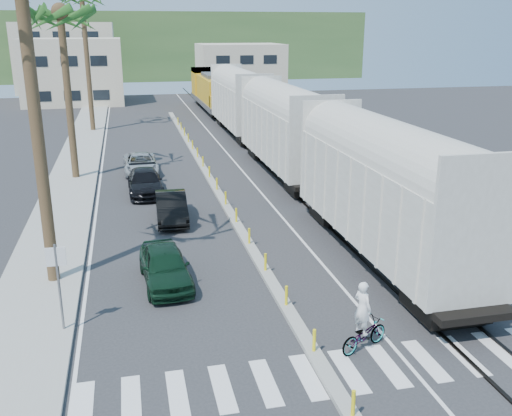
{
  "coord_description": "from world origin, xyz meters",
  "views": [
    {
      "loc": [
        -4.94,
        -14.97,
        9.23
      ],
      "look_at": [
        0.14,
        7.27,
        2.0
      ],
      "focal_mm": 40.0,
      "sensor_mm": 36.0,
      "label": 1
    }
  ],
  "objects": [
    {
      "name": "sidewalk",
      "position": [
        -8.5,
        25.0,
        0.07
      ],
      "size": [
        3.0,
        90.0,
        0.15
      ],
      "primitive_type": "cube",
      "color": "gray",
      "rests_on": "ground"
    },
    {
      "name": "car_third",
      "position": [
        -4.11,
        17.59,
        0.69
      ],
      "size": [
        2.11,
        4.82,
        1.38
      ],
      "primitive_type": "imported",
      "rotation": [
        0.0,
        0.0,
        0.02
      ],
      "color": "black",
      "rests_on": "ground"
    },
    {
      "name": "median",
      "position": [
        0.0,
        19.96,
        0.09
      ],
      "size": [
        0.45,
        60.0,
        0.85
      ],
      "color": "gray",
      "rests_on": "ground"
    },
    {
      "name": "street_sign",
      "position": [
        -7.3,
        2.0,
        1.97
      ],
      "size": [
        0.6,
        0.08,
        3.0
      ],
      "color": "slate",
      "rests_on": "ground"
    },
    {
      "name": "ground",
      "position": [
        0.0,
        0.0,
        0.0
      ],
      "size": [
        140.0,
        140.0,
        0.0
      ],
      "primitive_type": "plane",
      "color": "#28282B",
      "rests_on": "ground"
    },
    {
      "name": "cyclist",
      "position": [
        1.54,
        -0.99,
        0.69
      ],
      "size": [
        2.01,
        2.3,
        2.21
      ],
      "rotation": [
        0.0,
        0.0,
        2.0
      ],
      "color": "#9EA0A5",
      "rests_on": "ground"
    },
    {
      "name": "car_rear",
      "position": [
        -4.19,
        22.66,
        0.65
      ],
      "size": [
        2.3,
        4.73,
        1.29
      ],
      "primitive_type": "imported",
      "rotation": [
        0.0,
        0.0,
        0.02
      ],
      "color": "#B9BCBF",
      "rests_on": "ground"
    },
    {
      "name": "crosswalk",
      "position": [
        0.0,
        -2.0,
        0.01
      ],
      "size": [
        14.0,
        2.2,
        0.01
      ],
      "primitive_type": "cube",
      "color": "silver",
      "rests_on": "ground"
    },
    {
      "name": "palm_trees",
      "position": [
        -8.1,
        22.7,
        10.81
      ],
      "size": [
        3.5,
        37.2,
        13.75
      ],
      "color": "brown",
      "rests_on": "ground"
    },
    {
      "name": "buildings",
      "position": [
        -6.41,
        71.66,
        4.36
      ],
      "size": [
        38.0,
        27.0,
        10.0
      ],
      "color": "#BEB097",
      "rests_on": "ground"
    },
    {
      "name": "freight_train",
      "position": [
        5.0,
        26.07,
        2.91
      ],
      "size": [
        3.0,
        60.94,
        5.85
      ],
      "color": "#B2B0A3",
      "rests_on": "ground"
    },
    {
      "name": "rails",
      "position": [
        5.0,
        28.0,
        0.03
      ],
      "size": [
        1.56,
        100.0,
        0.06
      ],
      "color": "black",
      "rests_on": "ground"
    },
    {
      "name": "hillside",
      "position": [
        0.0,
        100.0,
        6.0
      ],
      "size": [
        80.0,
        20.0,
        12.0
      ],
      "primitive_type": "cube",
      "color": "#385628",
      "rests_on": "ground"
    },
    {
      "name": "car_lead",
      "position": [
        -3.88,
        4.98,
        0.72
      ],
      "size": [
        2.27,
        4.45,
        1.44
      ],
      "primitive_type": "imported",
      "rotation": [
        0.0,
        0.0,
        0.07
      ],
      "color": "black",
      "rests_on": "ground"
    },
    {
      "name": "car_second",
      "position": [
        -3.03,
        12.33,
        0.7
      ],
      "size": [
        1.73,
        4.35,
        1.41
      ],
      "primitive_type": "imported",
      "rotation": [
        0.0,
        0.0,
        -0.03
      ],
      "color": "black",
      "rests_on": "ground"
    },
    {
      "name": "lane_markings",
      "position": [
        -2.15,
        25.0,
        0.0
      ],
      "size": [
        9.42,
        90.0,
        0.01
      ],
      "color": "silver",
      "rests_on": "ground"
    }
  ]
}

